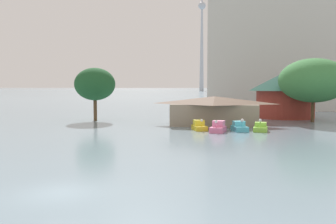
{
  "coord_description": "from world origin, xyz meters",
  "views": [
    {
      "loc": [
        8.9,
        -17.77,
        5.67
      ],
      "look_at": [
        2.78,
        17.98,
        3.08
      ],
      "focal_mm": 39.08,
      "sensor_mm": 36.0,
      "label": 1
    }
  ],
  "objects_px": {
    "shoreline_tree_tall_left": "(95,84)",
    "pedal_boat_yellow": "(199,126)",
    "distant_broadcast_tower": "(202,18)",
    "boathouse": "(215,110)",
    "background_building_block": "(271,50)",
    "green_roof_pavilion": "(285,92)",
    "pedal_boat_lime": "(261,128)",
    "shoreline_tree_right": "(313,80)",
    "pedal_boat_cyan": "(239,127)",
    "pedal_boat_pink": "(218,128)"
  },
  "relations": [
    {
      "from": "shoreline_tree_tall_left",
      "to": "pedal_boat_yellow",
      "type": "bearing_deg",
      "value": -28.98
    },
    {
      "from": "distant_broadcast_tower",
      "to": "boathouse",
      "type": "bearing_deg",
      "value": -85.2
    },
    {
      "from": "background_building_block",
      "to": "green_roof_pavilion",
      "type": "bearing_deg",
      "value": -89.53
    },
    {
      "from": "boathouse",
      "to": "green_roof_pavilion",
      "type": "height_order",
      "value": "green_roof_pavilion"
    },
    {
      "from": "pedal_boat_lime",
      "to": "background_building_block",
      "type": "relative_size",
      "value": 0.09
    },
    {
      "from": "pedal_boat_yellow",
      "to": "shoreline_tree_tall_left",
      "type": "xyz_separation_m",
      "value": [
        -17.86,
        9.89,
        5.44
      ]
    },
    {
      "from": "pedal_boat_lime",
      "to": "green_roof_pavilion",
      "type": "relative_size",
      "value": 0.21
    },
    {
      "from": "shoreline_tree_right",
      "to": "shoreline_tree_tall_left",
      "type": "bearing_deg",
      "value": -173.63
    },
    {
      "from": "pedal_boat_cyan",
      "to": "green_roof_pavilion",
      "type": "relative_size",
      "value": 0.23
    },
    {
      "from": "green_roof_pavilion",
      "to": "background_building_block",
      "type": "relative_size",
      "value": 0.43
    },
    {
      "from": "distant_broadcast_tower",
      "to": "green_roof_pavilion",
      "type": "bearing_deg",
      "value": -83.01
    },
    {
      "from": "background_building_block",
      "to": "shoreline_tree_right",
      "type": "bearing_deg",
      "value": -83.71
    },
    {
      "from": "boathouse",
      "to": "background_building_block",
      "type": "height_order",
      "value": "background_building_block"
    },
    {
      "from": "boathouse",
      "to": "shoreline_tree_right",
      "type": "height_order",
      "value": "shoreline_tree_right"
    },
    {
      "from": "pedal_boat_cyan",
      "to": "boathouse",
      "type": "xyz_separation_m",
      "value": [
        -3.38,
        6.81,
        1.67
      ]
    },
    {
      "from": "shoreline_tree_right",
      "to": "background_building_block",
      "type": "height_order",
      "value": "background_building_block"
    },
    {
      "from": "pedal_boat_lime",
      "to": "boathouse",
      "type": "distance_m",
      "value": 9.09
    },
    {
      "from": "pedal_boat_cyan",
      "to": "background_building_block",
      "type": "xyz_separation_m",
      "value": [
        8.24,
        45.22,
        13.71
      ]
    },
    {
      "from": "pedal_boat_cyan",
      "to": "green_roof_pavilion",
      "type": "height_order",
      "value": "green_roof_pavilion"
    },
    {
      "from": "background_building_block",
      "to": "distant_broadcast_tower",
      "type": "distance_m",
      "value": 321.95
    },
    {
      "from": "shoreline_tree_tall_left",
      "to": "shoreline_tree_right",
      "type": "bearing_deg",
      "value": 6.37
    },
    {
      "from": "pedal_boat_yellow",
      "to": "background_building_block",
      "type": "height_order",
      "value": "background_building_block"
    },
    {
      "from": "shoreline_tree_right",
      "to": "boathouse",
      "type": "bearing_deg",
      "value": -154.2
    },
    {
      "from": "pedal_boat_pink",
      "to": "shoreline_tree_tall_left",
      "type": "distance_m",
      "value": 24.03
    },
    {
      "from": "shoreline_tree_right",
      "to": "pedal_boat_pink",
      "type": "bearing_deg",
      "value": -132.63
    },
    {
      "from": "shoreline_tree_tall_left",
      "to": "pedal_boat_cyan",
      "type": "bearing_deg",
      "value": -24.03
    },
    {
      "from": "pedal_boat_yellow",
      "to": "boathouse",
      "type": "height_order",
      "value": "boathouse"
    },
    {
      "from": "green_roof_pavilion",
      "to": "distant_broadcast_tower",
      "type": "relative_size",
      "value": 0.07
    },
    {
      "from": "pedal_boat_yellow",
      "to": "shoreline_tree_right",
      "type": "height_order",
      "value": "shoreline_tree_right"
    },
    {
      "from": "distant_broadcast_tower",
      "to": "pedal_boat_pink",
      "type": "bearing_deg",
      "value": -85.18
    },
    {
      "from": "pedal_boat_lime",
      "to": "distant_broadcast_tower",
      "type": "xyz_separation_m",
      "value": [
        -35.47,
        357.65,
        78.84
      ]
    },
    {
      "from": "pedal_boat_yellow",
      "to": "pedal_boat_cyan",
      "type": "bearing_deg",
      "value": 67.64
    },
    {
      "from": "pedal_boat_lime",
      "to": "shoreline_tree_tall_left",
      "type": "relative_size",
      "value": 0.31
    },
    {
      "from": "green_roof_pavilion",
      "to": "shoreline_tree_tall_left",
      "type": "bearing_deg",
      "value": -160.91
    },
    {
      "from": "boathouse",
      "to": "green_roof_pavilion",
      "type": "bearing_deg",
      "value": 50.36
    },
    {
      "from": "green_roof_pavilion",
      "to": "background_building_block",
      "type": "height_order",
      "value": "background_building_block"
    },
    {
      "from": "pedal_boat_pink",
      "to": "background_building_block",
      "type": "height_order",
      "value": "background_building_block"
    },
    {
      "from": "pedal_boat_yellow",
      "to": "pedal_boat_pink",
      "type": "relative_size",
      "value": 1.09
    },
    {
      "from": "shoreline_tree_right",
      "to": "background_building_block",
      "type": "bearing_deg",
      "value": 96.29
    },
    {
      "from": "distant_broadcast_tower",
      "to": "pedal_boat_cyan",
      "type": "bearing_deg",
      "value": -84.75
    },
    {
      "from": "pedal_boat_cyan",
      "to": "boathouse",
      "type": "relative_size",
      "value": 0.23
    },
    {
      "from": "pedal_boat_yellow",
      "to": "shoreline_tree_right",
      "type": "bearing_deg",
      "value": 110.77
    },
    {
      "from": "shoreline_tree_tall_left",
      "to": "shoreline_tree_right",
      "type": "relative_size",
      "value": 0.8
    },
    {
      "from": "pedal_boat_cyan",
      "to": "boathouse",
      "type": "bearing_deg",
      "value": -169.92
    },
    {
      "from": "green_roof_pavilion",
      "to": "shoreline_tree_tall_left",
      "type": "distance_m",
      "value": 33.21
    },
    {
      "from": "green_roof_pavilion",
      "to": "shoreline_tree_right",
      "type": "bearing_deg",
      "value": -65.18
    },
    {
      "from": "green_roof_pavilion",
      "to": "background_building_block",
      "type": "xyz_separation_m",
      "value": [
        -0.2,
        24.15,
        9.63
      ]
    },
    {
      "from": "pedal_boat_lime",
      "to": "shoreline_tree_tall_left",
      "type": "distance_m",
      "value": 27.97
    },
    {
      "from": "pedal_boat_lime",
      "to": "pedal_boat_yellow",
      "type": "bearing_deg",
      "value": -83.49
    },
    {
      "from": "pedal_boat_pink",
      "to": "distant_broadcast_tower",
      "type": "relative_size",
      "value": 0.02
    }
  ]
}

